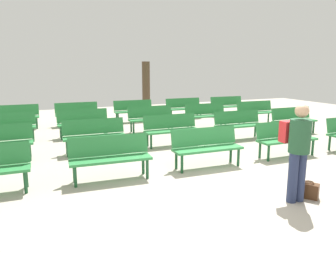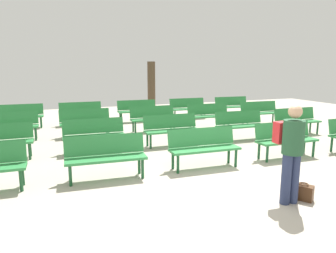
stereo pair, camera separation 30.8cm
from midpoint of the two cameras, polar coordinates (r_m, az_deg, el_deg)
The scene contains 21 objects.
ground_plane at distance 5.99m, azimuth 14.78°, elevation -11.46°, with size 26.27×26.27×0.00m, color #B2A899.
bench_r0_c1 at distance 6.42m, azimuth -9.90°, elevation -4.99°, with size 1.63×0.58×0.87m.
bench_r0_c2 at distance 7.10m, azimuth 7.71°, elevation -3.39°, with size 1.62×0.55×0.87m.
bench_r0_c3 at distance 8.40m, azimuth 21.52°, elevation -1.85°, with size 1.61×0.51×0.87m.
bench_r1_c1 at distance 8.51m, azimuth -12.29°, elevation -1.17°, with size 1.62×0.55×0.87m.
bench_r1_c2 at distance 9.03m, azimuth 1.60°, elevation -0.23°, with size 1.61×0.52×0.87m.
bench_r1_c3 at distance 10.02m, azimuth 13.84°, elevation 0.56°, with size 1.61×0.53×0.87m.
bench_r1_c4 at distance 11.36m, azimuth 23.03°, elevation 1.19°, with size 1.61×0.51×0.87m.
bench_r2_c0 at distance 10.59m, azimuth -26.01°, elevation 0.31°, with size 1.60×0.50×0.87m.
bench_r2_c1 at distance 10.52m, azimuth -14.01°, elevation 1.03°, with size 1.61×0.50×0.87m.
bench_r2_c2 at distance 10.99m, azimuth -1.93°, elevation 1.76°, with size 1.61×0.53×0.87m.
bench_r2_c3 at distance 11.77m, azimuth 8.17°, elevation 2.26°, with size 1.62×0.57×0.87m.
bench_r2_c4 at distance 12.99m, azimuth 17.01°, elevation 2.70°, with size 1.62×0.54×0.87m.
bench_r3_c0 at distance 12.65m, azimuth -24.66°, elevation 1.97°, with size 1.61×0.52×0.87m.
bench_r3_c1 at distance 12.63m, azimuth -14.90°, elevation 2.58°, with size 1.61×0.51×0.87m.
bench_r3_c2 at distance 12.99m, azimuth -4.95°, elevation 3.13°, with size 1.62×0.56×0.87m.
bench_r3_c3 at distance 13.74m, azimuth 4.29°, elevation 3.56°, with size 1.61×0.52×0.87m.
bench_r3_c4 at distance 14.72m, azimuth 12.15°, elevation 3.83°, with size 1.62×0.56×0.87m.
tree_0 at distance 16.99m, azimuth -2.51°, elevation 7.50°, with size 0.42×0.42×2.50m.
visitor_with_backpack at distance 5.54m, azimuth 22.94°, elevation -3.62°, with size 0.36×0.53×1.65m.
handbag at distance 5.98m, azimuth 24.72°, elevation -10.79°, with size 0.33×0.37×0.29m.
Camera 2 is at (-3.19, -4.51, 2.24)m, focal length 33.55 mm.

